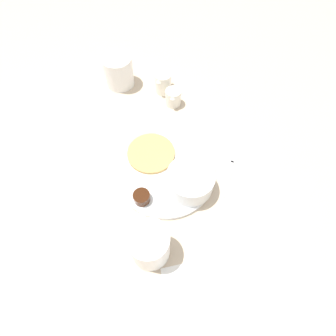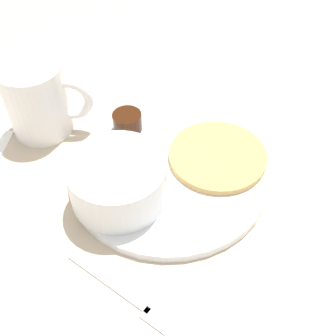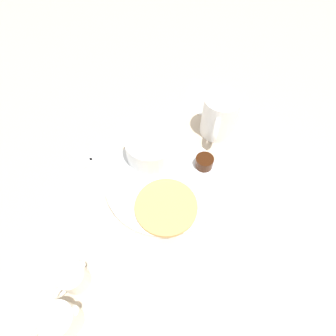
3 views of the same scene
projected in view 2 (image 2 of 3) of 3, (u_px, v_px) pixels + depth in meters
The scene contains 8 objects.
ground_plane at pixel (169, 176), 0.55m from camera, with size 4.00×4.00×0.00m, color #C6B299.
plate at pixel (169, 173), 0.55m from camera, with size 0.26×0.26×0.01m.
pancake_stack at pixel (217, 156), 0.56m from camera, with size 0.13×0.13×0.01m.
bowl at pixel (118, 180), 0.49m from camera, with size 0.12×0.12×0.06m.
syrup_cup at pixel (127, 122), 0.59m from camera, with size 0.04×0.04×0.03m.
butter_ramekin at pixel (98, 187), 0.50m from camera, with size 0.05×0.05×0.04m.
coffee_mug at pixel (39, 100), 0.58m from camera, with size 0.12×0.09×0.10m.
fork at pixel (133, 300), 0.43m from camera, with size 0.14×0.07×0.00m.
Camera 2 is at (0.09, -0.36, 0.41)m, focal length 45.00 mm.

